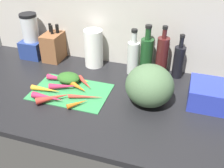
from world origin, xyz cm
name	(u,v)px	position (x,y,z in cm)	size (l,w,h in cm)	color
ground_plane	(92,95)	(0.00, 0.00, -1.50)	(170.00, 80.00, 3.00)	black
wall_back	(113,16)	(0.00, 38.50, 30.00)	(170.00, 3.00, 60.00)	#BCB7AD
cutting_board	(71,91)	(-10.94, -2.74, 0.40)	(40.78, 27.10, 0.80)	#338C4C
carrot_0	(48,97)	(-18.07, -14.00, 2.52)	(3.45, 3.45, 17.19)	#B2264C
carrot_1	(78,78)	(-11.47, 8.83, 2.05)	(2.49, 2.49, 16.04)	orange
carrot_2	(77,103)	(-2.15, -13.47, 2.02)	(2.44, 2.44, 10.72)	orange
carrot_3	(64,86)	(-15.00, -2.15, 2.50)	(3.41, 3.41, 15.96)	#B2264C
carrot_4	(46,89)	(-23.00, -7.45, 2.22)	(2.84, 2.84, 16.55)	orange
carrot_5	(86,97)	(-0.50, -6.73, 1.82)	(2.05, 2.05, 17.96)	red
carrot_6	(58,78)	(-22.19, 4.36, 2.46)	(3.33, 3.33, 12.59)	#B2264C
carrot_7	(77,86)	(-8.28, 0.03, 2.54)	(3.49, 3.49, 13.76)	orange
carrot_8	(85,83)	(-5.94, 5.20, 2.14)	(2.67, 2.67, 13.63)	red
carrot_9	(53,98)	(-15.32, -13.42, 2.58)	(3.56, 3.56, 17.34)	red
carrot_greens_pile	(68,78)	(-15.75, 4.87, 3.53)	(12.91, 9.93, 5.46)	#2D6023
winter_squash	(149,86)	(30.37, -0.44, 10.50)	(23.48, 22.32, 21.01)	#4C6B47
knife_block	(54,46)	(-37.53, 30.22, 9.00)	(10.95, 16.58, 23.07)	brown
blender_appliance	(32,39)	(-52.60, 28.91, 12.53)	(13.90, 13.90, 29.13)	navy
paper_towel_roll	(94,48)	(-9.81, 29.50, 11.58)	(11.27, 11.27, 23.16)	white
bottle_0	(133,57)	(15.58, 27.47, 10.80)	(6.89, 6.89, 27.40)	silver
bottle_1	(146,55)	(22.83, 30.16, 11.78)	(7.39, 7.39, 29.62)	#19421E
bottle_2	(162,56)	(31.82, 29.53, 12.37)	(6.81, 6.81, 30.32)	#471919
bottle_3	(179,61)	(41.30, 31.12, 10.07)	(6.30, 6.30, 26.02)	black
dish_rack	(218,96)	(63.10, 8.69, 5.47)	(28.19, 19.55, 10.95)	#2838AD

